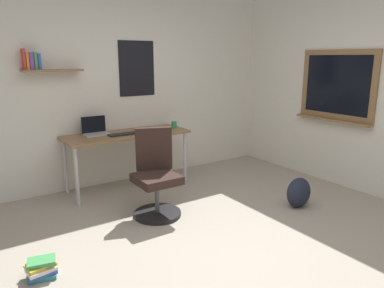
# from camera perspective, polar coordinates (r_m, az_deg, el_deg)

# --- Properties ---
(ground_plane) EXTENTS (5.20, 5.20, 0.00)m
(ground_plane) POSITION_cam_1_polar(r_m,az_deg,el_deg) (3.35, 5.94, -16.97)
(ground_plane) COLOR #9E9384
(ground_plane) RESTS_ON ground
(wall_back) EXTENTS (5.00, 0.30, 2.60)m
(wall_back) POSITION_cam_1_polar(r_m,az_deg,el_deg) (5.03, -11.96, 8.73)
(wall_back) COLOR silver
(wall_back) RESTS_ON ground
(desk) EXTENTS (1.60, 0.61, 0.74)m
(desk) POSITION_cam_1_polar(r_m,az_deg,el_deg) (4.76, -10.28, 0.85)
(desk) COLOR olive
(desk) RESTS_ON ground
(office_chair) EXTENTS (0.53, 0.55, 0.95)m
(office_chair) POSITION_cam_1_polar(r_m,az_deg,el_deg) (3.98, -5.72, -5.45)
(office_chair) COLOR black
(office_chair) RESTS_ON ground
(laptop) EXTENTS (0.31, 0.21, 0.23)m
(laptop) POSITION_cam_1_polar(r_m,az_deg,el_deg) (4.74, -15.05, 2.11)
(laptop) COLOR #ADAFB5
(laptop) RESTS_ON desk
(keyboard) EXTENTS (0.37, 0.13, 0.02)m
(keyboard) POSITION_cam_1_polar(r_m,az_deg,el_deg) (4.64, -10.85, 1.54)
(keyboard) COLOR black
(keyboard) RESTS_ON desk
(computer_mouse) EXTENTS (0.10, 0.06, 0.03)m
(computer_mouse) POSITION_cam_1_polar(r_m,az_deg,el_deg) (4.75, -7.75, 2.02)
(computer_mouse) COLOR #262628
(computer_mouse) RESTS_ON desk
(coffee_mug) EXTENTS (0.08, 0.08, 0.09)m
(coffee_mug) POSITION_cam_1_polar(r_m,az_deg,el_deg) (5.02, -2.86, 3.09)
(coffee_mug) COLOR #338C4C
(coffee_mug) RESTS_ON desk
(backpack) EXTENTS (0.32, 0.22, 0.35)m
(backpack) POSITION_cam_1_polar(r_m,az_deg,el_deg) (4.38, 16.52, -7.38)
(backpack) COLOR #1E2333
(backpack) RESTS_ON ground
(book_stack_on_floor) EXTENTS (0.24, 0.21, 0.14)m
(book_stack_on_floor) POSITION_cam_1_polar(r_m,az_deg,el_deg) (3.24, -22.73, -17.75)
(book_stack_on_floor) COLOR teal
(book_stack_on_floor) RESTS_ON ground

